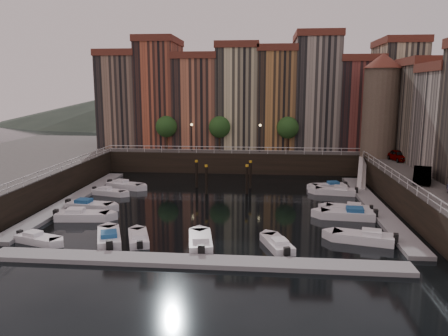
# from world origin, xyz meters

# --- Properties ---
(ground) EXTENTS (200.00, 200.00, 0.00)m
(ground) POSITION_xyz_m (0.00, 0.00, 0.00)
(ground) COLOR black
(ground) RESTS_ON ground
(quay_far) EXTENTS (80.00, 20.00, 3.00)m
(quay_far) POSITION_xyz_m (0.00, 26.00, 1.50)
(quay_far) COLOR black
(quay_far) RESTS_ON ground
(dock_left) EXTENTS (2.00, 28.00, 0.35)m
(dock_left) POSITION_xyz_m (-16.20, -1.00, 0.17)
(dock_left) COLOR gray
(dock_left) RESTS_ON ground
(dock_right) EXTENTS (2.00, 28.00, 0.35)m
(dock_right) POSITION_xyz_m (16.20, -1.00, 0.17)
(dock_right) COLOR gray
(dock_right) RESTS_ON ground
(dock_near) EXTENTS (30.00, 2.00, 0.35)m
(dock_near) POSITION_xyz_m (0.00, -17.00, 0.17)
(dock_near) COLOR gray
(dock_near) RESTS_ON ground
(mountains) EXTENTS (145.00, 100.00, 18.00)m
(mountains) POSITION_xyz_m (1.72, 110.00, 7.92)
(mountains) COLOR #2D382D
(mountains) RESTS_ON ground
(far_terrace) EXTENTS (48.70, 10.30, 17.50)m
(far_terrace) POSITION_xyz_m (3.31, 23.50, 10.95)
(far_terrace) COLOR #8C6E59
(far_terrace) RESTS_ON quay_far
(corner_tower) EXTENTS (5.20, 5.20, 13.80)m
(corner_tower) POSITION_xyz_m (20.00, 14.50, 10.19)
(corner_tower) COLOR #6B5B4C
(corner_tower) RESTS_ON quay_right
(promenade_trees) EXTENTS (21.20, 3.20, 5.20)m
(promenade_trees) POSITION_xyz_m (-1.33, 18.20, 6.58)
(promenade_trees) COLOR black
(promenade_trees) RESTS_ON quay_far
(street_lamps) EXTENTS (10.36, 0.36, 4.18)m
(street_lamps) POSITION_xyz_m (-1.00, 17.20, 5.90)
(street_lamps) COLOR black
(street_lamps) RESTS_ON quay_far
(railings) EXTENTS (36.08, 34.04, 0.52)m
(railings) POSITION_xyz_m (0.00, 4.88, 3.79)
(railings) COLOR white
(railings) RESTS_ON ground
(gangway) EXTENTS (2.78, 8.32, 3.73)m
(gangway) POSITION_xyz_m (17.10, 10.00, 1.92)
(gangway) COLOR white
(gangway) RESTS_ON ground
(mooring_pilings) EXTENTS (7.06, 3.82, 3.78)m
(mooring_pilings) POSITION_xyz_m (-0.01, 5.46, 1.65)
(mooring_pilings) COLOR black
(mooring_pilings) RESTS_ON ground
(boat_left_0) EXTENTS (4.17, 2.62, 0.94)m
(boat_left_0) POSITION_xyz_m (-13.40, -13.97, 0.32)
(boat_left_0) COLOR white
(boat_left_0) RESTS_ON ground
(boat_left_1) EXTENTS (5.20, 2.29, 1.18)m
(boat_left_1) POSITION_xyz_m (-12.46, -7.62, 0.40)
(boat_left_1) COLOR white
(boat_left_1) RESTS_ON ground
(boat_left_2) EXTENTS (5.05, 2.29, 1.14)m
(boat_left_2) POSITION_xyz_m (-13.20, -4.08, 0.38)
(boat_left_2) COLOR white
(boat_left_2) RESTS_ON ground
(boat_left_3) EXTENTS (4.31, 2.49, 0.96)m
(boat_left_3) POSITION_xyz_m (-13.37, 2.13, 0.33)
(boat_left_3) COLOR white
(boat_left_3) RESTS_ON ground
(boat_left_4) EXTENTS (4.98, 3.10, 1.12)m
(boat_left_4) POSITION_xyz_m (-12.55, 5.56, 0.38)
(boat_left_4) COLOR white
(boat_left_4) RESTS_ON ground
(boat_right_0) EXTENTS (5.16, 2.91, 1.15)m
(boat_right_0) POSITION_xyz_m (12.88, -11.37, 0.39)
(boat_right_0) COLOR white
(boat_right_0) RESTS_ON ground
(boat_right_1) EXTENTS (5.33, 2.35, 1.20)m
(boat_right_1) POSITION_xyz_m (12.82, -4.85, 0.41)
(boat_right_1) COLOR white
(boat_right_1) RESTS_ON ground
(boat_right_2) EXTENTS (4.63, 2.39, 1.04)m
(boat_right_2) POSITION_xyz_m (13.25, -2.67, 0.35)
(boat_right_2) COLOR white
(boat_right_2) RESTS_ON ground
(boat_right_3) EXTENTS (4.95, 2.41, 1.11)m
(boat_right_3) POSITION_xyz_m (13.16, 4.91, 0.37)
(boat_right_3) COLOR white
(boat_right_3) RESTS_ON ground
(boat_right_4) EXTENTS (4.43, 2.41, 0.99)m
(boat_right_4) POSITION_xyz_m (12.79, 7.71, 0.33)
(boat_right_4) COLOR white
(boat_right_4) RESTS_ON ground
(boat_near_0) EXTENTS (3.30, 4.95, 1.12)m
(boat_near_0) POSITION_xyz_m (-7.68, -13.34, 0.38)
(boat_near_0) COLOR white
(boat_near_0) RESTS_ON ground
(boat_near_1) EXTENTS (2.71, 4.24, 0.95)m
(boat_near_1) POSITION_xyz_m (-5.31, -13.09, 0.32)
(boat_near_1) COLOR white
(boat_near_1) RESTS_ON ground
(boat_near_2) EXTENTS (2.56, 5.01, 1.12)m
(boat_near_2) POSITION_xyz_m (-0.19, -13.56, 0.38)
(boat_near_2) COLOR white
(boat_near_2) RESTS_ON ground
(boat_near_3) EXTENTS (2.75, 4.34, 0.98)m
(boat_near_3) POSITION_xyz_m (5.84, -13.43, 0.33)
(boat_near_3) COLOR white
(boat_near_3) RESTS_ON ground
(car_a) EXTENTS (2.32, 4.27, 1.38)m
(car_a) POSITION_xyz_m (21.77, 11.04, 3.69)
(car_a) COLOR gray
(car_a) RESTS_ON quay_right
(car_b) EXTENTS (3.04, 4.89, 1.52)m
(car_b) POSITION_xyz_m (20.24, -2.11, 3.76)
(car_b) COLOR gray
(car_b) RESTS_ON quay_right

